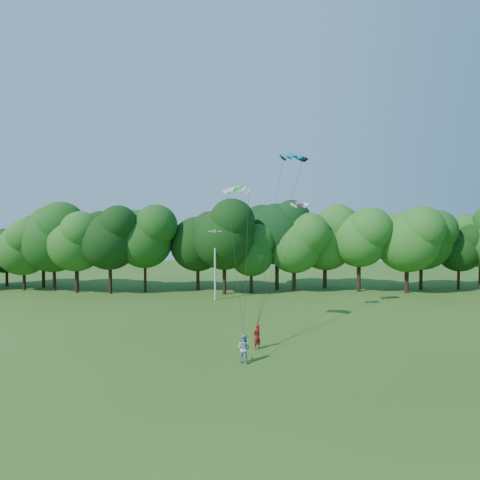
{
  "coord_description": "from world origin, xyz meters",
  "views": [
    {
      "loc": [
        1.72,
        -15.76,
        9.24
      ],
      "look_at": [
        0.63,
        13.0,
        8.06
      ],
      "focal_mm": 28.0,
      "sensor_mm": 36.0,
      "label": 1
    }
  ],
  "objects": [
    {
      "name": "kite_pink",
      "position": [
        6.17,
        21.31,
        11.36
      ],
      "size": [
        1.88,
        1.16,
        0.4
      ],
      "rotation": [
        0.0,
        0.0,
        0.2
      ],
      "color": "#D63B9A",
      "rests_on": "ground"
    },
    {
      "name": "kite_flyer_right",
      "position": [
        1.03,
        8.97,
        0.96
      ],
      "size": [
        1.17,
        1.08,
        1.92
      ],
      "primitive_type": "imported",
      "rotation": [
        0.0,
        0.0,
        2.65
      ],
      "color": "#8BA7C0",
      "rests_on": "ground"
    },
    {
      "name": "kite_flyer_left",
      "position": [
        1.93,
        11.73,
        0.95
      ],
      "size": [
        0.81,
        0.81,
        1.9
      ],
      "primitive_type": "imported",
      "rotation": [
        0.0,
        0.0,
        3.92
      ],
      "color": "#A11714",
      "rests_on": "ground"
    },
    {
      "name": "kite_teal",
      "position": [
        5.44,
        20.97,
        16.01
      ],
      "size": [
        2.82,
        1.93,
        0.64
      ],
      "rotation": [
        0.0,
        0.0,
        0.34
      ],
      "color": "#0580A4",
      "rests_on": "ground"
    },
    {
      "name": "tree_back_west",
      "position": [
        -29.19,
        37.68,
        7.6
      ],
      "size": [
        8.36,
        8.36,
        12.17
      ],
      "color": "black",
      "rests_on": "ground"
    },
    {
      "name": "tree_back_center",
      "position": [
        4.98,
        37.39,
        8.66
      ],
      "size": [
        9.53,
        9.53,
        13.87
      ],
      "color": "black",
      "rests_on": "ground"
    },
    {
      "name": "ground",
      "position": [
        0.0,
        0.0,
        0.0
      ],
      "size": [
        160.0,
        160.0,
        0.0
      ],
      "primitive_type": "plane",
      "color": "#2C4E15",
      "rests_on": "ground"
    },
    {
      "name": "utility_pole",
      "position": [
        -3.08,
        29.77,
        4.43
      ],
      "size": [
        1.72,
        0.36,
        8.64
      ],
      "rotation": [
        0.0,
        0.0,
        -0.17
      ],
      "color": "silver",
      "rests_on": "ground"
    },
    {
      "name": "kite_green",
      "position": [
        0.38,
        15.56,
        12.34
      ],
      "size": [
        2.56,
        1.71,
        0.48
      ],
      "rotation": [
        0.0,
        0.0,
        -0.3
      ],
      "color": "#22E824",
      "rests_on": "ground"
    }
  ]
}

